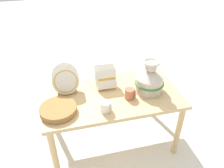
% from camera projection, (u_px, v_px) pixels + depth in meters
% --- Properties ---
extents(ground_plane, '(14.00, 14.00, 0.00)m').
position_uv_depth(ground_plane, '(112.00, 140.00, 2.35)').
color(ground_plane, silver).
extents(display_table, '(1.25, 0.69, 0.62)m').
position_uv_depth(display_table, '(112.00, 101.00, 2.05)').
color(display_table, tan).
rests_on(display_table, ground_plane).
extents(ceramic_vase, '(0.27, 0.27, 0.31)m').
position_uv_depth(ceramic_vase, '(150.00, 79.00, 1.98)').
color(ceramic_vase, beige).
rests_on(ceramic_vase, display_table).
extents(dish_rack_round_plates, '(0.24, 0.18, 0.26)m').
position_uv_depth(dish_rack_round_plates, '(66.00, 81.00, 1.97)').
color(dish_rack_round_plates, tan).
rests_on(dish_rack_round_plates, display_table).
extents(dish_rack_square_plates, '(0.18, 0.16, 0.20)m').
position_uv_depth(dish_rack_square_plates, '(105.00, 79.00, 2.06)').
color(dish_rack_square_plates, tan).
rests_on(dish_rack_square_plates, display_table).
extents(wicker_charger_stack, '(0.30, 0.30, 0.05)m').
position_uv_depth(wicker_charger_stack, '(58.00, 110.00, 1.78)').
color(wicker_charger_stack, olive).
rests_on(wicker_charger_stack, display_table).
extents(mug_terracotta_glaze, '(0.09, 0.08, 0.10)m').
position_uv_depth(mug_terracotta_glaze, '(130.00, 94.00, 1.93)').
color(mug_terracotta_glaze, '#B76647').
rests_on(mug_terracotta_glaze, display_table).
extents(mug_cream_glaze, '(0.09, 0.08, 0.10)m').
position_uv_depth(mug_cream_glaze, '(106.00, 107.00, 1.78)').
color(mug_cream_glaze, silver).
rests_on(mug_cream_glaze, display_table).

